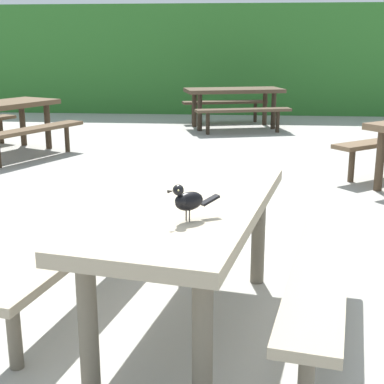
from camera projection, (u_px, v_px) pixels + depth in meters
The scene contains 5 objects.
ground_plane at pixel (182, 302), 3.44m from camera, with size 60.00×60.00×0.00m, color #A3A099.
hedge_wall at pixel (228, 59), 12.83m from camera, with size 28.00×1.45×2.39m, color #2D6B28.
picnic_table_foreground at pixel (189, 233), 3.00m from camera, with size 1.98×2.00×0.74m.
bird_grackle at pixel (187, 200), 2.59m from camera, with size 0.24×0.20×0.18m.
picnic_table_mid_right at pixel (234, 98), 10.40m from camera, with size 2.10×2.07×0.74m.
Camera 1 is at (0.35, -3.12, 1.55)m, focal length 51.81 mm.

